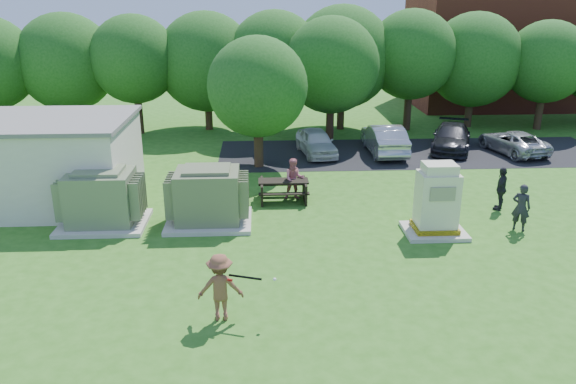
{
  "coord_description": "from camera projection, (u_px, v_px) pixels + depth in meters",
  "views": [
    {
      "loc": [
        -0.95,
        -14.22,
        7.68
      ],
      "look_at": [
        0.0,
        4.0,
        1.3
      ],
      "focal_mm": 35.0,
      "sensor_mm": 36.0,
      "label": 1
    }
  ],
  "objects": [
    {
      "name": "parking_strip",
      "position": [
        413.0,
        153.0,
        29.05
      ],
      "size": [
        20.0,
        6.0,
        0.01
      ],
      "primitive_type": "cube",
      "color": "#232326",
      "rests_on": "ground"
    },
    {
      "name": "person_by_generator",
      "position": [
        521.0,
        207.0,
        19.22
      ],
      "size": [
        0.73,
        0.67,
        1.67
      ],
      "primitive_type": "imported",
      "rotation": [
        0.0,
        0.0,
        2.56
      ],
      "color": "black",
      "rests_on": "ground"
    },
    {
      "name": "car_dark",
      "position": [
        451.0,
        138.0,
        29.42
      ],
      "size": [
        3.37,
        4.96,
        1.33
      ],
      "primitive_type": "imported",
      "rotation": [
        0.0,
        0.0,
        -0.36
      ],
      "color": "black",
      "rests_on": "ground"
    },
    {
      "name": "ground",
      "position": [
        295.0,
        281.0,
        15.98
      ],
      "size": [
        120.0,
        120.0,
        0.0
      ],
      "primitive_type": "plane",
      "color": "#2D6619",
      "rests_on": "ground"
    },
    {
      "name": "batter",
      "position": [
        220.0,
        287.0,
        13.85
      ],
      "size": [
        1.15,
        0.68,
        1.76
      ],
      "primitive_type": "imported",
      "rotation": [
        0.0,
        0.0,
        3.16
      ],
      "color": "brown",
      "rests_on": "ground"
    },
    {
      "name": "person_at_picnic",
      "position": [
        294.0,
        179.0,
        22.23
      ],
      "size": [
        0.82,
        0.64,
        1.66
      ],
      "primitive_type": "imported",
      "rotation": [
        0.0,
        0.0,
        0.01
      ],
      "color": "#C66972",
      "rests_on": "ground"
    },
    {
      "name": "transformer_right",
      "position": [
        208.0,
        198.0,
        19.77
      ],
      "size": [
        3.0,
        2.4,
        2.07
      ],
      "color": "beige",
      "rests_on": "ground"
    },
    {
      "name": "batting_equipment",
      "position": [
        247.0,
        278.0,
        13.74
      ],
      "size": [
        1.3,
        0.34,
        0.11
      ],
      "color": "black",
      "rests_on": "ground"
    },
    {
      "name": "car_white",
      "position": [
        316.0,
        142.0,
        28.58
      ],
      "size": [
        2.12,
        4.04,
        1.31
      ],
      "primitive_type": "imported",
      "rotation": [
        0.0,
        0.0,
        0.15
      ],
      "color": "silver",
      "rests_on": "ground"
    },
    {
      "name": "person_walking_right",
      "position": [
        501.0,
        189.0,
        21.11
      ],
      "size": [
        0.88,
        1.03,
        1.66
      ],
      "primitive_type": "imported",
      "rotation": [
        0.0,
        0.0,
        4.11
      ],
      "color": "black",
      "rests_on": "ground"
    },
    {
      "name": "generator_cabinet",
      "position": [
        437.0,
        203.0,
        18.87
      ],
      "size": [
        2.04,
        1.67,
        2.49
      ],
      "color": "beige",
      "rests_on": "ground"
    },
    {
      "name": "car_silver_a",
      "position": [
        384.0,
        139.0,
        28.77
      ],
      "size": [
        1.67,
        4.63,
        1.52
      ],
      "primitive_type": "imported",
      "rotation": [
        0.0,
        0.0,
        3.16
      ],
      "color": "#A7A6AB",
      "rests_on": "ground"
    },
    {
      "name": "picnic_table",
      "position": [
        283.0,
        188.0,
        22.15
      ],
      "size": [
        1.97,
        1.47,
        0.84
      ],
      "color": "black",
      "rests_on": "ground"
    },
    {
      "name": "car_silver_b",
      "position": [
        513.0,
        142.0,
        28.91
      ],
      "size": [
        2.78,
        4.5,
        1.16
      ],
      "primitive_type": "imported",
      "rotation": [
        0.0,
        0.0,
        3.36
      ],
      "color": "#B0B0B5",
      "rests_on": "ground"
    },
    {
      "name": "brick_building",
      "position": [
        517.0,
        49.0,
        41.0
      ],
      "size": [
        15.0,
        8.0,
        8.0
      ],
      "primitive_type": "cube",
      "color": "maroon",
      "rests_on": "ground"
    },
    {
      "name": "transformer_left",
      "position": [
        102.0,
        199.0,
        19.59
      ],
      "size": [
        3.0,
        2.4,
        2.07
      ],
      "color": "beige",
      "rests_on": "ground"
    },
    {
      "name": "tree_row",
      "position": [
        305.0,
        61.0,
        32.14
      ],
      "size": [
        41.3,
        13.3,
        7.3
      ],
      "color": "#47301E",
      "rests_on": "ground"
    }
  ]
}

